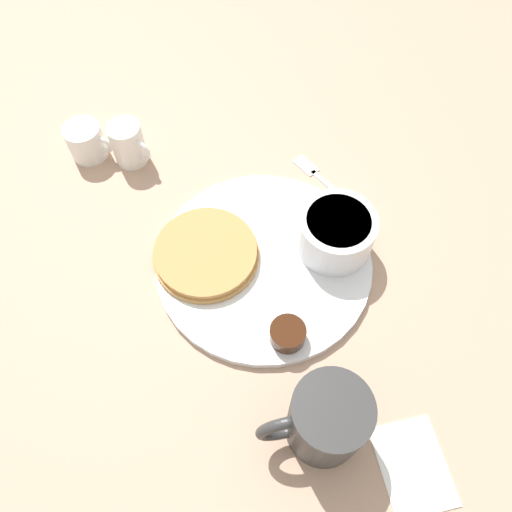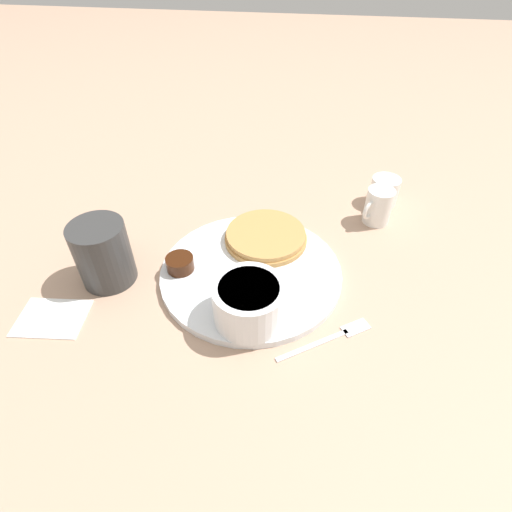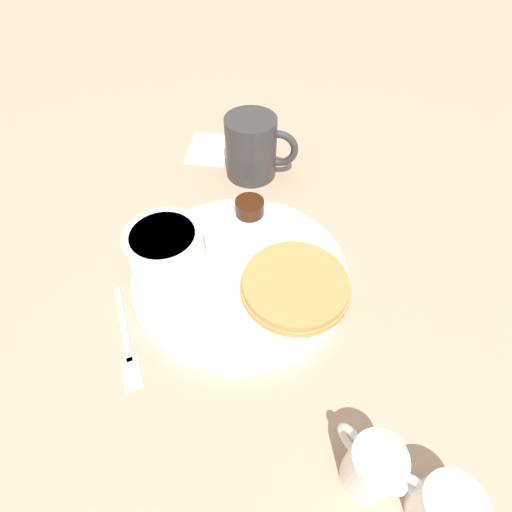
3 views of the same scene
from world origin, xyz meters
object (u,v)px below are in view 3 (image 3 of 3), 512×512
(plate, at_px, (241,273))
(bowl, at_px, (166,249))
(fork, at_px, (127,346))
(creamer_pitcher_far, at_px, (445,509))
(coffee_mug, at_px, (253,148))
(creamer_pitcher_near, at_px, (372,466))

(plate, height_order, bowl, bowl)
(bowl, bearing_deg, fork, 176.00)
(bowl, height_order, fork, bowl)
(creamer_pitcher_far, xyz_separation_m, fork, (0.09, 0.35, -0.03))
(plate, relative_size, creamer_pitcher_far, 3.86)
(coffee_mug, height_order, creamer_pitcher_far, coffee_mug)
(bowl, height_order, creamer_pitcher_far, bowl)
(plate, height_order, fork, plate)
(plate, relative_size, fork, 2.23)
(creamer_pitcher_near, bearing_deg, coffee_mug, 26.39)
(creamer_pitcher_far, bearing_deg, bowl, 57.68)
(creamer_pitcher_near, bearing_deg, bowl, 54.36)
(fork, bearing_deg, coffee_mug, -10.85)
(coffee_mug, bearing_deg, creamer_pitcher_far, -148.19)
(creamer_pitcher_far, bearing_deg, fork, 75.12)
(bowl, relative_size, creamer_pitcher_near, 1.45)
(plate, distance_m, creamer_pitcher_far, 0.33)
(coffee_mug, relative_size, creamer_pitcher_far, 1.59)
(coffee_mug, height_order, creamer_pitcher_near, coffee_mug)
(bowl, bearing_deg, creamer_pitcher_near, -125.64)
(creamer_pitcher_near, relative_size, creamer_pitcher_far, 0.93)
(creamer_pitcher_far, bearing_deg, creamer_pitcher_near, 74.56)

